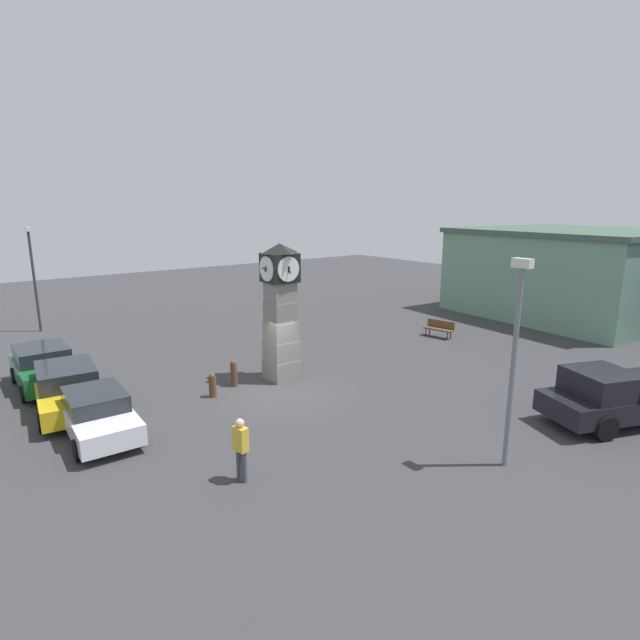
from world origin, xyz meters
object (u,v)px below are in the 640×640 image
object	(u,v)px
car_near_tower	(68,388)
car_navy_sedan	(44,367)
clock_tower	(281,312)
bollard_mid_row	(212,385)
car_by_building	(98,414)
pickup_truck	(622,395)
pedestrian_near_bench	(241,445)
bench	(439,328)
street_lamp_near_road	(515,349)
street_lamp_far_side	(33,272)
bollard_near_tower	(234,373)

from	to	relation	value
car_near_tower	car_navy_sedan	bearing A→B (deg)	-175.27
clock_tower	bollard_mid_row	xyz separation A→B (m)	(0.17, -3.18, -2.36)
car_by_building	pickup_truck	bearing A→B (deg)	56.33
pickup_truck	pedestrian_near_bench	size ratio (longest dim) A/B	3.24
bollard_mid_row	pickup_truck	world-z (taller)	pickup_truck
bench	car_navy_sedan	bearing A→B (deg)	-103.68
clock_tower	pedestrian_near_bench	xyz separation A→B (m)	(6.01, -5.13, -1.83)
bench	street_lamp_near_road	bearing A→B (deg)	-42.90
pedestrian_near_bench	street_lamp_far_side	distance (m)	21.14
car_navy_sedan	pickup_truck	size ratio (longest dim) A/B	0.73
bollard_near_tower	car_by_building	bearing A→B (deg)	-75.70
car_navy_sedan	pedestrian_near_bench	distance (m)	11.25
clock_tower	pickup_truck	size ratio (longest dim) A/B	0.99
bollard_mid_row	pedestrian_near_bench	bearing A→B (deg)	-18.43
pickup_truck	street_lamp_far_side	world-z (taller)	street_lamp_far_side
bollard_near_tower	car_by_building	xyz separation A→B (m)	(1.37, -5.39, 0.18)
bollard_near_tower	street_lamp_near_road	bearing A→B (deg)	16.95
bollard_mid_row	bench	xyz separation A→B (m)	(-0.57, 13.61, 0.05)
car_near_tower	pickup_truck	world-z (taller)	pickup_truck
street_lamp_near_road	street_lamp_far_side	distance (m)	25.80
pedestrian_near_bench	street_lamp_near_road	size ratio (longest dim) A/B	0.30
bollard_mid_row	car_near_tower	distance (m)	4.93
car_navy_sedan	pedestrian_near_bench	xyz separation A→B (m)	(10.88, 2.84, 0.19)
street_lamp_far_side	bench	bearing A→B (deg)	49.59
car_by_building	pedestrian_near_bench	distance (m)	5.50
clock_tower	car_near_tower	size ratio (longest dim) A/B	1.20
bollard_mid_row	pedestrian_near_bench	size ratio (longest dim) A/B	0.54
clock_tower	street_lamp_far_side	world-z (taller)	street_lamp_far_side
bollard_mid_row	car_by_building	distance (m)	4.31
bollard_mid_row	pedestrian_near_bench	world-z (taller)	pedestrian_near_bench
car_navy_sedan	car_near_tower	world-z (taller)	car_navy_sedan
clock_tower	car_near_tower	world-z (taller)	clock_tower
pickup_truck	bench	xyz separation A→B (m)	(-10.73, 3.83, -0.41)
clock_tower	bollard_near_tower	world-z (taller)	clock_tower
bollard_near_tower	pedestrian_near_bench	world-z (taller)	pedestrian_near_bench
clock_tower	bollard_mid_row	distance (m)	3.96
clock_tower	car_near_tower	distance (m)	8.17
car_navy_sedan	street_lamp_near_road	size ratio (longest dim) A/B	0.72
street_lamp_far_side	pedestrian_near_bench	bearing A→B (deg)	4.16
bollard_near_tower	street_lamp_near_road	distance (m)	10.87
bollard_near_tower	bollard_mid_row	distance (m)	1.29
car_near_tower	street_lamp_far_side	distance (m)	13.47
car_near_tower	street_lamp_far_side	world-z (taller)	street_lamp_far_side
bollard_mid_row	street_lamp_near_road	size ratio (longest dim) A/B	0.16
car_near_tower	street_lamp_near_road	distance (m)	14.64
bollard_near_tower	street_lamp_far_side	world-z (taller)	street_lamp_far_side
clock_tower	car_near_tower	bearing A→B (deg)	-102.87
car_near_tower	street_lamp_near_road	size ratio (longest dim) A/B	0.81
car_by_building	pedestrian_near_bench	world-z (taller)	pedestrian_near_bench
car_navy_sedan	bench	world-z (taller)	car_navy_sedan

